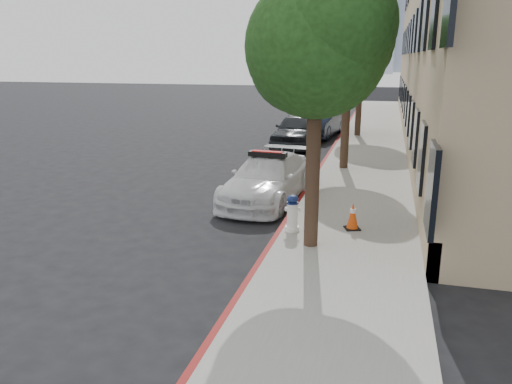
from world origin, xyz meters
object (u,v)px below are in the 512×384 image
object	(u,v)px
police_car	(268,179)
traffic_cone	(353,216)
parked_car_far	(320,122)
parked_car_mid	(298,130)
fire_hydrant	(292,213)

from	to	relation	value
police_car	traffic_cone	distance (m)	3.48
police_car	parked_car_far	xyz separation A→B (m)	(-0.13, 12.42, 0.11)
parked_car_mid	parked_car_far	world-z (taller)	parked_car_mid
fire_hydrant	traffic_cone	world-z (taller)	fire_hydrant
police_car	parked_car_far	world-z (taller)	parked_car_far
police_car	traffic_cone	size ratio (longest dim) A/B	7.18
parked_car_mid	fire_hydrant	world-z (taller)	parked_car_mid
police_car	fire_hydrant	distance (m)	3.04
parked_car_mid	fire_hydrant	distance (m)	12.10
parked_car_far	traffic_cone	xyz separation A→B (m)	(2.72, -14.72, -0.30)
police_car	parked_car_mid	xyz separation A→B (m)	(-0.74, 9.16, 0.11)
parked_car_mid	fire_hydrant	size ratio (longest dim) A/B	5.31
parked_car_far	fire_hydrant	xyz separation A→B (m)	(1.38, -15.19, -0.20)
police_car	traffic_cone	world-z (taller)	police_car
parked_car_mid	parked_car_far	size ratio (longest dim) A/B	0.97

